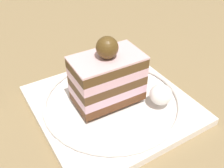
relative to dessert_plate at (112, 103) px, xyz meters
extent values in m
plane|color=olive|center=(-0.02, -0.01, -0.01)|extent=(2.40, 2.40, 0.00)
cube|color=white|center=(0.00, 0.00, 0.00)|extent=(0.29, 0.29, 0.01)
torus|color=white|center=(0.00, 0.00, 0.01)|extent=(0.27, 0.27, 0.01)
cube|color=#5A321A|center=(0.00, -0.01, 0.02)|extent=(0.08, 0.12, 0.02)
cube|color=silver|center=(0.00, -0.01, 0.03)|extent=(0.08, 0.12, 0.02)
cube|color=brown|center=(0.00, -0.01, 0.05)|extent=(0.08, 0.12, 0.02)
cube|color=#E8B7C7|center=(0.00, -0.01, 0.06)|extent=(0.08, 0.12, 0.02)
cube|color=brown|center=(0.00, -0.01, 0.08)|extent=(0.08, 0.12, 0.02)
cube|color=beige|center=(0.00, -0.01, 0.09)|extent=(0.08, 0.12, 0.00)
sphere|color=brown|center=(0.00, -0.01, 0.11)|extent=(0.03, 0.03, 0.03)
ellipsoid|color=white|center=(0.04, 0.07, 0.03)|extent=(0.04, 0.04, 0.03)
cube|color=silver|center=(-0.10, 0.06, 0.01)|extent=(0.07, 0.04, 0.00)
cube|color=silver|center=(-0.06, 0.04, 0.01)|extent=(0.02, 0.02, 0.00)
cube|color=silver|center=(-0.04, 0.03, 0.01)|extent=(0.02, 0.01, 0.00)
cube|color=silver|center=(-0.04, 0.03, 0.01)|extent=(0.02, 0.01, 0.00)
cube|color=silver|center=(-0.04, 0.04, 0.01)|extent=(0.02, 0.01, 0.00)
cube|color=silver|center=(-0.04, 0.04, 0.01)|extent=(0.02, 0.01, 0.00)
camera|label=1|loc=(0.32, -0.11, 0.30)|focal=42.40mm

